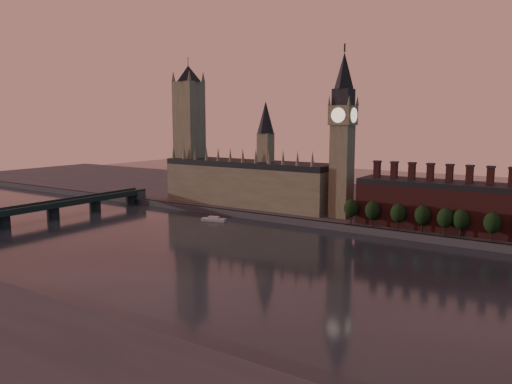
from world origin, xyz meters
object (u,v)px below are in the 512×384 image
(big_ben, at_px, (343,133))
(river_boat, at_px, (214,219))
(victoria_tower, at_px, (189,128))
(westminster_bridge, at_px, (25,212))

(big_ben, height_order, river_boat, big_ben)
(victoria_tower, xyz_separation_m, river_boat, (58.95, -45.14, -57.87))
(westminster_bridge, bearing_deg, big_ben, 34.33)
(river_boat, bearing_deg, westminster_bridge, -160.74)
(westminster_bridge, bearing_deg, victoria_tower, 73.44)
(big_ben, xyz_separation_m, river_boat, (-71.05, -40.14, -55.61))
(victoria_tower, bearing_deg, big_ben, -2.20)
(big_ben, distance_m, westminster_bridge, 205.83)
(victoria_tower, height_order, westminster_bridge, victoria_tower)
(big_ben, height_order, westminster_bridge, big_ben)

